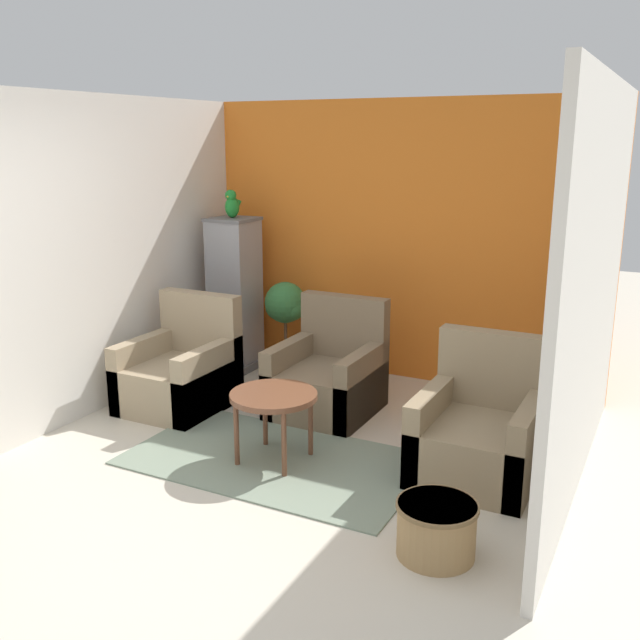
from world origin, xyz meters
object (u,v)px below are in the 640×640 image
Objects in this scene: armchair_middle at (329,378)px; parrot at (232,205)px; coffee_table at (274,400)px; birdcage at (235,295)px; armchair_right at (480,435)px; armchair_left at (181,374)px; wicker_basket at (436,528)px; potted_plant at (285,313)px.

parrot is at bearing 153.95° from armchair_middle.
birdcage is at bearing 130.46° from coffee_table.
parrot is at bearing 156.08° from armchair_right.
armchair_left is 1.75m from parrot.
wicker_basket is at bearing -39.10° from birdcage.
armchair_middle reaches higher than potted_plant.
potted_plant is (0.35, 1.18, 0.31)m from armchair_left.
potted_plant is 1.99× the size of wicker_basket.
wicker_basket is at bearing -48.04° from armchair_middle.
wicker_basket is at bearing -39.12° from parrot.
armchair_right is 1.54m from armchair_middle.
coffee_table is 1.05m from armchair_middle.
armchair_middle is at bearing 158.17° from armchair_right.
potted_plant is (-0.90, 1.74, 0.14)m from coffee_table.
coffee_table is at bearing -49.58° from parrot.
wicker_basket is (1.39, -0.61, -0.29)m from coffee_table.
birdcage is at bearing 156.11° from armchair_right.
birdcage reaches higher than armchair_middle.
potted_plant is at bearing 4.90° from birdcage.
birdcage is at bearing 140.90° from wicker_basket.
potted_plant is at bearing 134.33° from wicker_basket.
coffee_table is 1.36× the size of wicker_basket.
parrot reaches higher than armchair_left.
armchair_left reaches higher than potted_plant.
potted_plant is at bearing 139.15° from armchair_middle.
birdcage is at bearing -175.10° from potted_plant.
armchair_left is 1.23m from birdcage.
armchair_middle is 1.13m from potted_plant.
parrot is (0.00, 0.00, 0.88)m from birdcage.
armchair_left is at bearing -158.23° from armchair_middle.
armchair_left is 1.04× the size of potted_plant.
parrot is 3.93m from wicker_basket.
armchair_middle is at bearing -26.05° from parrot.
coffee_table is 1.97m from potted_plant.
potted_plant is at bearing 73.45° from armchair_left.
armchair_left is 2.60m from armchair_right.
potted_plant is (0.54, 0.04, -1.01)m from parrot.
coffee_table is 2.26× the size of parrot.
armchair_left is 2.06× the size of wicker_basket.
armchair_right is 3.44× the size of parrot.
birdcage is at bearing 99.58° from armchair_left.
potted_plant reaches higher than wicker_basket.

